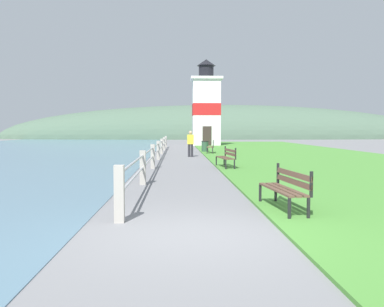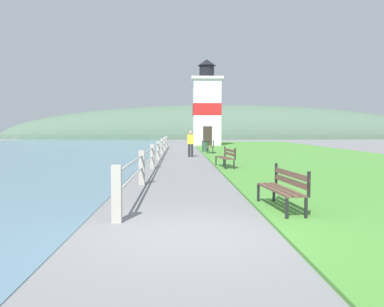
{
  "view_description": "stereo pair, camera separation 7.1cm",
  "coord_description": "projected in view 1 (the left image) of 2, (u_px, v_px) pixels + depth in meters",
  "views": [
    {
      "loc": [
        -0.28,
        -6.87,
        1.73
      ],
      "look_at": [
        0.58,
        17.95,
        0.3
      ],
      "focal_mm": 40.0,
      "sensor_mm": 36.0,
      "label": 1
    },
    {
      "loc": [
        -0.21,
        -6.87,
        1.73
      ],
      "look_at": [
        0.58,
        17.95,
        0.3
      ],
      "focal_mm": 40.0,
      "sensor_mm": 36.0,
      "label": 2
    }
  ],
  "objects": [
    {
      "name": "trash_bin",
      "position": [
        205.0,
        147.0,
        31.64
      ],
      "size": [
        0.54,
        0.54,
        0.84
      ],
      "color": "#2D5138",
      "rests_on": "ground_plane"
    },
    {
      "name": "park_bench_far",
      "position": [
        211.0,
        146.0,
        29.82
      ],
      "size": [
        0.62,
        1.74,
        0.94
      ],
      "rotation": [
        0.0,
        0.0,
        3.05
      ],
      "color": "brown",
      "rests_on": "ground_plane"
    },
    {
      "name": "grass_verge",
      "position": [
        301.0,
        156.0,
        26.79
      ],
      "size": [
        12.0,
        58.85,
        0.06
      ],
      "color": "#4C8E38",
      "rests_on": "ground_plane"
    },
    {
      "name": "person_strolling",
      "position": [
        191.0,
        143.0,
        26.45
      ],
      "size": [
        0.41,
        0.23,
        1.62
      ],
      "rotation": [
        0.0,
        0.0,
        1.52
      ],
      "color": "#28282D",
      "rests_on": "ground_plane"
    },
    {
      "name": "seawall_railing",
      "position": [
        158.0,
        149.0,
        24.02
      ],
      "size": [
        0.18,
        32.53,
        1.07
      ],
      "color": "#A8A399",
      "rests_on": "ground_plane"
    },
    {
      "name": "park_bench_near",
      "position": [
        286.0,
        186.0,
        8.91
      ],
      "size": [
        0.65,
        2.01,
        0.94
      ],
      "rotation": [
        0.0,
        0.0,
        3.23
      ],
      "color": "brown",
      "rests_on": "ground_plane"
    },
    {
      "name": "park_bench_midway",
      "position": [
        227.0,
        156.0,
        18.73
      ],
      "size": [
        0.69,
        2.02,
        0.94
      ],
      "rotation": [
        0.0,
        0.0,
        3.26
      ],
      "color": "brown",
      "rests_on": "ground_plane"
    },
    {
      "name": "lighthouse",
      "position": [
        206.0,
        108.0,
        44.19
      ],
      "size": [
        3.2,
        3.2,
        8.89
      ],
      "color": "white",
      "rests_on": "ground_plane"
    },
    {
      "name": "distant_hillside",
      "position": [
        224.0,
        139.0,
        76.32
      ],
      "size": [
        80.0,
        16.0,
        12.0
      ],
      "color": "#4C6651",
      "rests_on": "ground_plane"
    },
    {
      "name": "ground_plane",
      "position": [
        195.0,
        235.0,
        6.97
      ],
      "size": [
        160.0,
        160.0,
        0.0
      ],
      "primitive_type": "plane",
      "color": "slate"
    }
  ]
}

